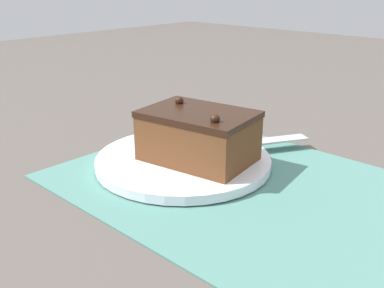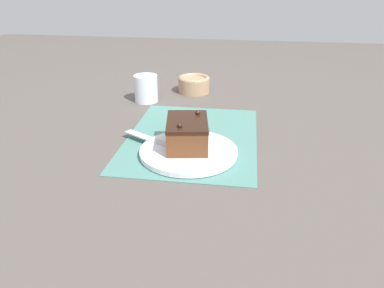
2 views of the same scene
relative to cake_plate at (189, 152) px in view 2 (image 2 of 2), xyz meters
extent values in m
plane|color=#544C47|center=(-0.10, -0.01, -0.01)|extent=(3.00, 3.00, 0.00)
cube|color=slate|center=(-0.10, -0.01, -0.01)|extent=(0.46, 0.34, 0.00)
cylinder|color=white|center=(0.00, 0.00, 0.00)|extent=(0.24, 0.24, 0.01)
cube|color=brown|center=(-0.02, 0.00, 0.04)|extent=(0.15, 0.12, 0.06)
cube|color=black|center=(-0.02, 0.00, 0.07)|extent=(0.15, 0.12, 0.01)
sphere|color=black|center=(-0.07, 0.01, 0.08)|extent=(0.01, 0.01, 0.01)
sphere|color=black|center=(0.02, -0.02, 0.08)|extent=(0.01, 0.01, 0.01)
cube|color=slate|center=(0.02, -0.01, 0.01)|extent=(0.05, 0.07, 0.01)
cube|color=#B7BABF|center=(-0.04, -0.11, 0.01)|extent=(0.10, 0.15, 0.00)
cylinder|color=white|center=(-0.38, -0.20, 0.03)|extent=(0.08, 0.08, 0.09)
cylinder|color=tan|center=(-0.50, -0.06, 0.01)|extent=(0.11, 0.11, 0.05)
torus|color=tan|center=(-0.50, -0.06, 0.04)|extent=(0.11, 0.11, 0.02)
camera|label=1|loc=(-0.39, 0.40, 0.24)|focal=42.00mm
camera|label=2|loc=(0.80, 0.13, 0.40)|focal=35.00mm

